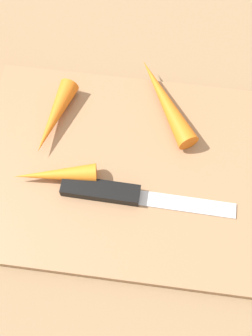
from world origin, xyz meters
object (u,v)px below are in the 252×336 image
Objects in this scene: carrot_longest at (165,100)px; carrot_medium at (54,117)px; cutting_board at (126,170)px; carrot_shortest at (55,175)px; knife at (112,192)px.

carrot_medium is (-0.13, -0.04, -0.00)m from carrot_longest.
carrot_longest is (0.04, 0.09, 0.02)m from cutting_board.
carrot_longest is 1.41× the size of carrot_shortest.
carrot_medium is (-0.10, 0.05, 0.02)m from cutting_board.
knife is 2.11× the size of carrot_shortest.
carrot_medium reaches higher than carrot_shortest.
knife is (-0.01, -0.04, 0.01)m from cutting_board.
carrot_shortest is at bearing 23.34° from carrot_medium.
cutting_board is 0.10m from carrot_longest.
knife is at bearing 160.66° from carrot_shortest.
carrot_shortest is (-0.07, 0.01, 0.01)m from knife.
carrot_shortest is 0.08m from carrot_medium.
carrot_longest is 0.16m from carrot_shortest.
carrot_medium reaches higher than cutting_board.
carrot_longest is at bearing 68.52° from cutting_board.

